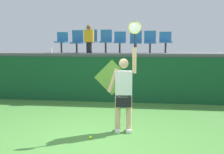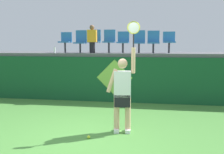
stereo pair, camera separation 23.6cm
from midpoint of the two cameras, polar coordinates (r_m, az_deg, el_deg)
name	(u,v)px [view 1 (the left image)]	position (r m, az deg, el deg)	size (l,w,h in m)	color
ground_plane	(89,141)	(5.27, -6.82, -14.86)	(40.00, 40.00, 0.00)	#478438
court_back_wall	(110,79)	(8.59, -1.17, -0.57)	(13.23, 0.20, 1.60)	#144C28
spectator_platform	(115,54)	(9.96, -0.03, 5.50)	(13.23, 3.01, 0.12)	#56565B
tennis_player	(124,92)	(5.52, 1.57, -3.45)	(0.75, 0.30, 2.53)	white
tennis_ball	(91,137)	(5.39, -6.37, -13.96)	(0.07, 0.07, 0.07)	#D1E533
water_bottle	(51,50)	(9.11, -14.85, 6.14)	(0.06, 0.06, 0.22)	white
stadium_chair_0	(62,41)	(9.74, -12.46, 8.37)	(0.44, 0.42, 0.80)	#38383D
stadium_chair_1	(77,41)	(9.57, -8.95, 8.50)	(0.44, 0.42, 0.87)	#38383D
stadium_chair_2	(91,40)	(9.43, -5.67, 8.75)	(0.44, 0.42, 0.89)	#38383D
stadium_chair_3	(106,40)	(9.33, -2.18, 8.76)	(0.44, 0.42, 0.89)	#38383D
stadium_chair_4	(120,41)	(9.25, 1.13, 8.53)	(0.44, 0.42, 0.81)	#38383D
stadium_chair_5	(136,41)	(9.22, 4.91, 8.54)	(0.44, 0.42, 0.85)	#38383D
stadium_chair_6	(150,41)	(9.22, 8.24, 8.46)	(0.44, 0.42, 0.83)	#38383D
stadium_chair_7	(166,41)	(9.24, 11.81, 8.38)	(0.44, 0.42, 0.79)	#38383D
spectator_0	(89,39)	(9.04, -6.22, 9.00)	(0.34, 0.20, 1.03)	black
wall_signage_mount	(112,102)	(8.63, -0.80, -5.94)	(1.27, 0.01, 1.52)	#144C28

